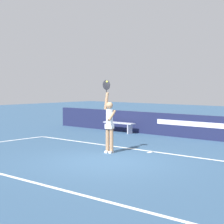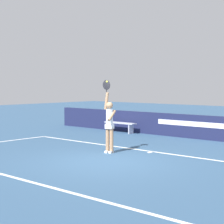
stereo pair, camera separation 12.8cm
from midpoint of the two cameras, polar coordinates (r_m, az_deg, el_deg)
The scene contains 6 objects.
ground_plane at distance 12.00m, azimuth -0.84°, elevation -7.06°, with size 60.00×60.00×0.00m, color #2F4E6E.
court_lines at distance 11.74m, azimuth -2.03°, elevation -7.31°, with size 11.96×5.47×0.00m.
back_wall at distance 16.95m, azimuth 13.21°, elevation -2.20°, with size 17.55×0.22×1.00m.
tennis_player at distance 13.35m, azimuth -0.66°, elevation -1.51°, with size 0.50×0.49×2.46m.
tennis_ball at distance 12.99m, azimuth -1.01°, elevation 4.35°, with size 0.06×0.06×0.06m.
courtside_bench_near at distance 18.91m, azimuth 0.81°, elevation -1.82°, with size 1.71×0.36×0.49m.
Camera 1 is at (7.84, -8.79, 2.31)m, focal length 64.08 mm.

